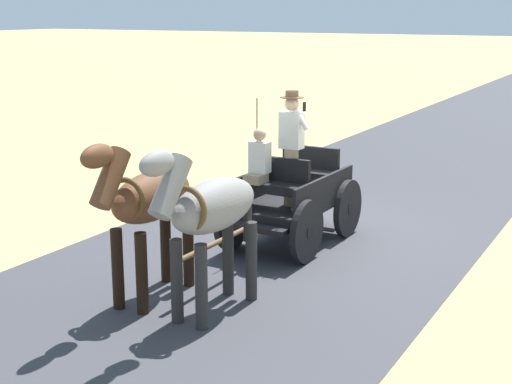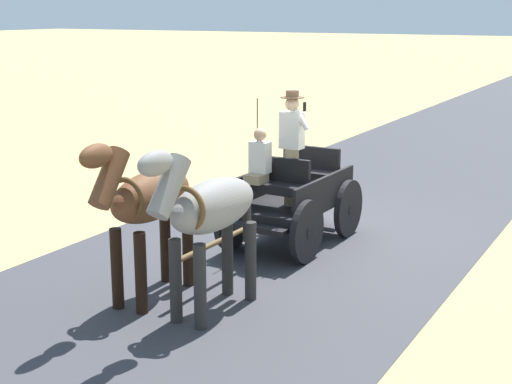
% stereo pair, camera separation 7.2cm
% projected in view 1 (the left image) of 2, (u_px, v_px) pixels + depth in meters
% --- Properties ---
extents(ground_plane, '(200.00, 200.00, 0.00)m').
position_uv_depth(ground_plane, '(301.00, 233.00, 12.75)').
color(ground_plane, tan).
extents(road_surface, '(5.92, 160.00, 0.01)m').
position_uv_depth(road_surface, '(301.00, 232.00, 12.74)').
color(road_surface, '#38383D').
rests_on(road_surface, ground).
extents(horse_drawn_carriage, '(1.45, 4.51, 2.50)m').
position_uv_depth(horse_drawn_carriage, '(290.00, 195.00, 11.95)').
color(horse_drawn_carriage, black).
rests_on(horse_drawn_carriage, ground).
extents(horse_near_side, '(0.65, 2.13, 2.21)m').
position_uv_depth(horse_near_side, '(209.00, 211.00, 9.05)').
color(horse_near_side, gray).
rests_on(horse_near_side, ground).
extents(horse_off_side, '(0.62, 2.13, 2.21)m').
position_uv_depth(horse_off_side, '(147.00, 201.00, 9.51)').
color(horse_off_side, brown).
rests_on(horse_off_side, ground).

